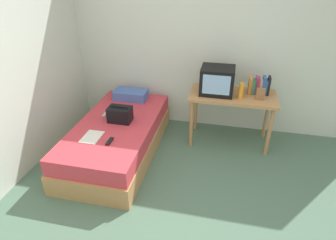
{
  "coord_description": "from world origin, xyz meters",
  "views": [
    {
      "loc": [
        0.39,
        -2.15,
        2.34
      ],
      "look_at": [
        -0.3,
        0.96,
        0.56
      ],
      "focal_mm": 30.54,
      "sensor_mm": 36.0,
      "label": 1
    }
  ],
  "objects_px": {
    "desk": "(232,101)",
    "pillow": "(131,95)",
    "water_bottle": "(241,91)",
    "remote_dark": "(110,141)",
    "remote_silver": "(105,114)",
    "book_row": "(259,86)",
    "bed": "(118,137)",
    "picture_frame": "(260,94)",
    "magazine": "(92,137)",
    "handbag": "(120,114)",
    "tv": "(217,80)"
  },
  "relations": [
    {
      "from": "picture_frame",
      "to": "magazine",
      "type": "xyz_separation_m",
      "value": [
        -1.96,
        -0.92,
        -0.35
      ]
    },
    {
      "from": "bed",
      "to": "remote_silver",
      "type": "bearing_deg",
      "value": 145.34
    },
    {
      "from": "handbag",
      "to": "remote_silver",
      "type": "bearing_deg",
      "value": 156.95
    },
    {
      "from": "handbag",
      "to": "pillow",
      "type": "bearing_deg",
      "value": 97.73
    },
    {
      "from": "water_bottle",
      "to": "remote_silver",
      "type": "distance_m",
      "value": 1.85
    },
    {
      "from": "book_row",
      "to": "remote_silver",
      "type": "distance_m",
      "value": 2.12
    },
    {
      "from": "book_row",
      "to": "picture_frame",
      "type": "distance_m",
      "value": 0.21
    },
    {
      "from": "desk",
      "to": "book_row",
      "type": "height_order",
      "value": "book_row"
    },
    {
      "from": "picture_frame",
      "to": "magazine",
      "type": "height_order",
      "value": "picture_frame"
    },
    {
      "from": "bed",
      "to": "water_bottle",
      "type": "distance_m",
      "value": 1.75
    },
    {
      "from": "tv",
      "to": "handbag",
      "type": "relative_size",
      "value": 1.47
    },
    {
      "from": "water_bottle",
      "to": "book_row",
      "type": "distance_m",
      "value": 0.32
    },
    {
      "from": "desk",
      "to": "tv",
      "type": "xyz_separation_m",
      "value": [
        -0.23,
        -0.0,
        0.28
      ]
    },
    {
      "from": "water_bottle",
      "to": "remote_dark",
      "type": "relative_size",
      "value": 1.37
    },
    {
      "from": "tv",
      "to": "water_bottle",
      "type": "height_order",
      "value": "tv"
    },
    {
      "from": "pillow",
      "to": "handbag",
      "type": "bearing_deg",
      "value": -82.27
    },
    {
      "from": "pillow",
      "to": "picture_frame",
      "type": "bearing_deg",
      "value": -7.06
    },
    {
      "from": "picture_frame",
      "to": "tv",
      "type": "bearing_deg",
      "value": 169.53
    },
    {
      "from": "water_bottle",
      "to": "pillow",
      "type": "distance_m",
      "value": 1.66
    },
    {
      "from": "desk",
      "to": "water_bottle",
      "type": "xyz_separation_m",
      "value": [
        0.09,
        -0.12,
        0.2
      ]
    },
    {
      "from": "book_row",
      "to": "water_bottle",
      "type": "bearing_deg",
      "value": -136.57
    },
    {
      "from": "pillow",
      "to": "magazine",
      "type": "distance_m",
      "value": 1.15
    },
    {
      "from": "tv",
      "to": "handbag",
      "type": "height_order",
      "value": "tv"
    },
    {
      "from": "remote_dark",
      "to": "remote_silver",
      "type": "bearing_deg",
      "value": 117.48
    },
    {
      "from": "tv",
      "to": "book_row",
      "type": "relative_size",
      "value": 1.61
    },
    {
      "from": "book_row",
      "to": "remote_dark",
      "type": "distance_m",
      "value": 2.1
    },
    {
      "from": "picture_frame",
      "to": "magazine",
      "type": "distance_m",
      "value": 2.19
    },
    {
      "from": "handbag",
      "to": "desk",
      "type": "bearing_deg",
      "value": 21.99
    },
    {
      "from": "book_row",
      "to": "tv",
      "type": "bearing_deg",
      "value": -169.66
    },
    {
      "from": "handbag",
      "to": "remote_silver",
      "type": "distance_m",
      "value": 0.3
    },
    {
      "from": "magazine",
      "to": "remote_dark",
      "type": "height_order",
      "value": "remote_dark"
    },
    {
      "from": "pillow",
      "to": "magazine",
      "type": "xyz_separation_m",
      "value": [
        -0.1,
        -1.15,
        -0.06
      ]
    },
    {
      "from": "handbag",
      "to": "remote_dark",
      "type": "distance_m",
      "value": 0.51
    },
    {
      "from": "handbag",
      "to": "picture_frame",
      "type": "bearing_deg",
      "value": 14.83
    },
    {
      "from": "handbag",
      "to": "book_row",
      "type": "bearing_deg",
      "value": 21.04
    },
    {
      "from": "pillow",
      "to": "handbag",
      "type": "xyz_separation_m",
      "value": [
        0.09,
        -0.7,
        0.03
      ]
    },
    {
      "from": "water_bottle",
      "to": "bed",
      "type": "bearing_deg",
      "value": -162.57
    },
    {
      "from": "bed",
      "to": "tv",
      "type": "bearing_deg",
      "value": 26.2
    },
    {
      "from": "remote_silver",
      "to": "book_row",
      "type": "bearing_deg",
      "value": 15.57
    },
    {
      "from": "handbag",
      "to": "magazine",
      "type": "bearing_deg",
      "value": -113.27
    },
    {
      "from": "pillow",
      "to": "remote_silver",
      "type": "relative_size",
      "value": 3.45
    },
    {
      "from": "tv",
      "to": "pillow",
      "type": "xyz_separation_m",
      "value": [
        -1.29,
        0.13,
        -0.39
      ]
    },
    {
      "from": "handbag",
      "to": "remote_silver",
      "type": "xyz_separation_m",
      "value": [
        -0.26,
        0.11,
        -0.09
      ]
    },
    {
      "from": "tv",
      "to": "water_bottle",
      "type": "distance_m",
      "value": 0.35
    },
    {
      "from": "water_bottle",
      "to": "book_row",
      "type": "relative_size",
      "value": 0.78
    },
    {
      "from": "desk",
      "to": "magazine",
      "type": "bearing_deg",
      "value": -147.6
    },
    {
      "from": "desk",
      "to": "pillow",
      "type": "xyz_separation_m",
      "value": [
        -1.52,
        0.12,
        -0.11
      ]
    },
    {
      "from": "book_row",
      "to": "pillow",
      "type": "distance_m",
      "value": 1.87
    },
    {
      "from": "picture_frame",
      "to": "handbag",
      "type": "bearing_deg",
      "value": -165.17
    },
    {
      "from": "picture_frame",
      "to": "remote_silver",
      "type": "relative_size",
      "value": 1.12
    }
  ]
}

